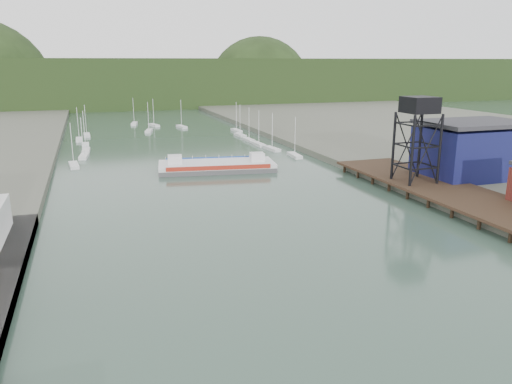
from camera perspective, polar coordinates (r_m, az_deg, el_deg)
east_pier at (r=92.03m, az=23.25°, el=-0.69°), size 14.00×70.00×2.45m
lift_tower at (r=98.38m, az=18.16°, el=8.87°), size 6.50×6.50×16.00m
blue_shed at (r=110.44m, az=23.49°, el=4.44°), size 20.50×14.50×11.30m
marina_sailboats at (r=162.71m, az=-10.09°, el=5.97°), size 57.71×92.65×0.90m
distant_hills at (r=322.98m, az=-15.39°, el=11.70°), size 500.00×120.00×80.00m
chain_ferry at (r=115.67m, az=-4.51°, el=3.02°), size 27.63×14.29×3.80m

